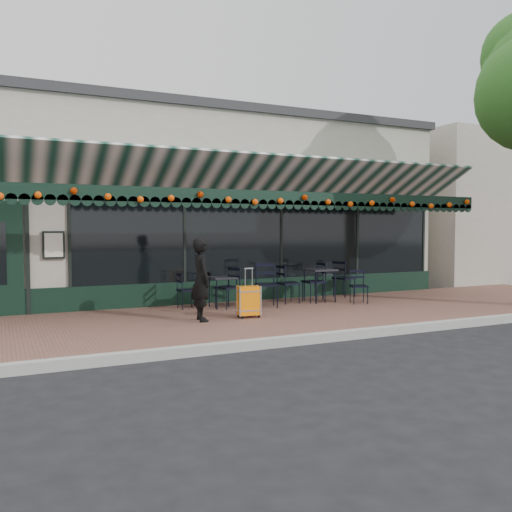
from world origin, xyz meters
name	(u,v)px	position (x,y,z in m)	size (l,w,h in m)	color
ground	(320,341)	(0.00, 0.00, 0.00)	(80.00, 80.00, 0.00)	black
sidewalk	(265,318)	(0.00, 2.00, 0.07)	(18.00, 4.00, 0.15)	brown
curb	(323,337)	(0.00, -0.08, 0.07)	(18.00, 0.16, 0.15)	#9E9E99
restaurant_building	(176,213)	(0.00, 7.84, 2.27)	(12.00, 9.60, 4.50)	#9F968A
neighbor_building_right	(491,214)	(13.00, 8.00, 2.40)	(12.00, 8.00, 4.80)	#B2AD9D
woman	(202,280)	(-1.37, 1.83, 0.90)	(0.55, 0.36, 1.51)	black
suitcase	(249,301)	(-0.46, 1.77, 0.46)	(0.43, 0.28, 0.93)	orange
cafe_table_a	(320,272)	(1.93, 3.09, 0.83)	(0.61, 0.61, 0.75)	black
cafe_table_b	(223,280)	(-0.42, 3.18, 0.74)	(0.53, 0.53, 0.65)	black
chair_a_left	(314,282)	(1.76, 3.06, 0.61)	(0.46, 0.46, 0.91)	black
chair_a_right	(344,278)	(2.94, 3.58, 0.60)	(0.45, 0.45, 0.90)	black
chair_a_front	(359,287)	(2.57, 2.46, 0.53)	(0.38, 0.38, 0.76)	black
chair_b_left	(227,288)	(-0.38, 3.02, 0.58)	(0.43, 0.43, 0.87)	black
chair_b_right	(288,284)	(1.18, 3.20, 0.58)	(0.43, 0.43, 0.87)	black
chair_b_front	(267,285)	(0.45, 2.83, 0.62)	(0.47, 0.47, 0.94)	black
chair_solo	(187,291)	(-1.15, 3.35, 0.53)	(0.38, 0.38, 0.76)	black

